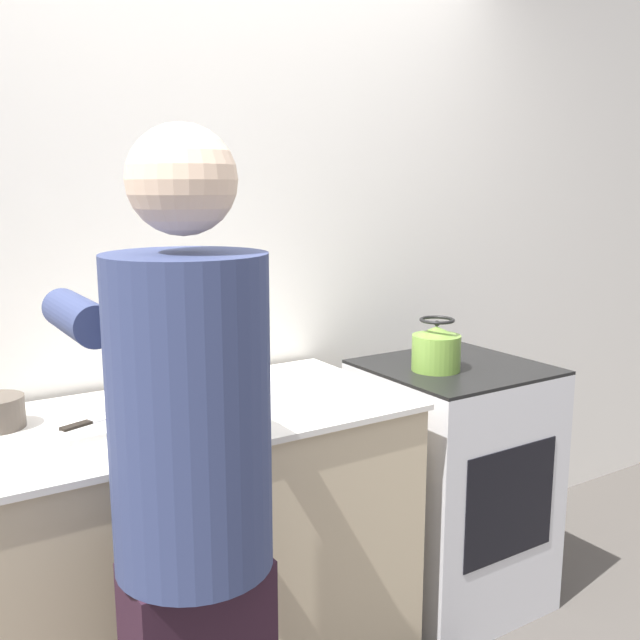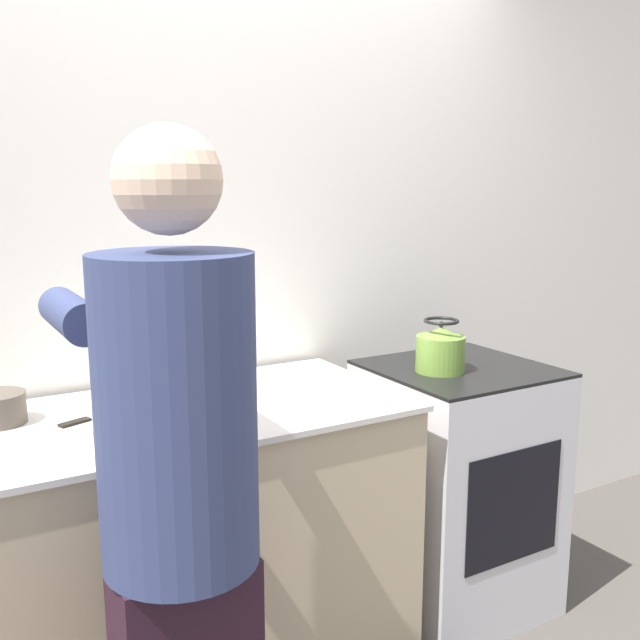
{
  "view_description": "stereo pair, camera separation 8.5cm",
  "coord_description": "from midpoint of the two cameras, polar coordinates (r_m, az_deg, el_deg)",
  "views": [
    {
      "loc": [
        -1.01,
        -1.59,
        1.6
      ],
      "look_at": [
        0.15,
        0.24,
        1.19
      ],
      "focal_mm": 40.0,
      "sensor_mm": 36.0,
      "label": 1
    },
    {
      "loc": [
        -0.94,
        -1.63,
        1.6
      ],
      "look_at": [
        0.15,
        0.24,
        1.19
      ],
      "focal_mm": 40.0,
      "sensor_mm": 36.0,
      "label": 2
    }
  ],
  "objects": [
    {
      "name": "oven",
      "position": [
        2.83,
        11.7,
        -12.92
      ],
      "size": [
        0.61,
        0.59,
        0.94
      ],
      "color": "silver",
      "rests_on": "ground_plane"
    },
    {
      "name": "counter",
      "position": [
        2.34,
        -11.45,
        -18.35
      ],
      "size": [
        1.52,
        0.7,
        0.94
      ],
      "color": "#C6B28E",
      "rests_on": "ground_plane"
    },
    {
      "name": "cutting_board",
      "position": [
        2.1,
        -15.11,
        -7.76
      ],
      "size": [
        0.29,
        0.19,
        0.02
      ],
      "color": "silver",
      "rests_on": "counter"
    },
    {
      "name": "wall_back",
      "position": [
        2.56,
        -7.72,
        3.99
      ],
      "size": [
        8.0,
        0.05,
        2.6
      ],
      "color": "white",
      "rests_on": "ground_plane"
    },
    {
      "name": "kettle",
      "position": [
        2.58,
        10.55,
        -2.34
      ],
      "size": [
        0.18,
        0.18,
        0.19
      ],
      "color": "olive",
      "rests_on": "oven"
    },
    {
      "name": "knife",
      "position": [
        2.1,
        -16.43,
        -7.46
      ],
      "size": [
        0.22,
        0.11,
        0.01
      ],
      "rotation": [
        0.0,
        0.0,
        0.34
      ],
      "color": "silver",
      "rests_on": "cutting_board"
    },
    {
      "name": "person",
      "position": [
        1.59,
        -9.71,
        -13.97
      ],
      "size": [
        0.38,
        0.61,
        1.72
      ],
      "color": "black",
      "rests_on": "ground_plane"
    }
  ]
}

